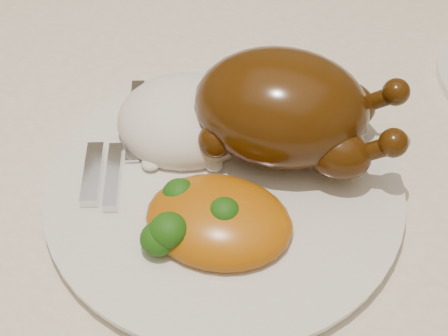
% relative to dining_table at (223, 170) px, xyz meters
% --- Properties ---
extents(dining_table, '(1.60, 0.90, 0.76)m').
position_rel_dining_table_xyz_m(dining_table, '(0.00, 0.00, 0.00)').
color(dining_table, brown).
rests_on(dining_table, floor).
extents(tablecloth, '(1.73, 1.03, 0.18)m').
position_rel_dining_table_xyz_m(tablecloth, '(0.00, 0.00, 0.07)').
color(tablecloth, white).
rests_on(tablecloth, dining_table).
extents(dinner_plate, '(0.39, 0.39, 0.01)m').
position_rel_dining_table_xyz_m(dinner_plate, '(0.05, -0.11, 0.11)').
color(dinner_plate, silver).
rests_on(dinner_plate, tablecloth).
extents(roast_chicken, '(0.20, 0.14, 0.10)m').
position_rel_dining_table_xyz_m(roast_chicken, '(0.08, -0.04, 0.16)').
color(roast_chicken, '#452407').
rests_on(roast_chicken, dinner_plate).
extents(rice_mound, '(0.16, 0.15, 0.07)m').
position_rel_dining_table_xyz_m(rice_mound, '(-0.01, -0.06, 0.13)').
color(rice_mound, white).
rests_on(rice_mound, dinner_plate).
extents(mac_and_cheese, '(0.14, 0.11, 0.05)m').
position_rel_dining_table_xyz_m(mac_and_cheese, '(0.06, -0.15, 0.13)').
color(mac_and_cheese, '#BF740C').
rests_on(mac_and_cheese, dinner_plate).
extents(cutlery, '(0.07, 0.16, 0.01)m').
position_rel_dining_table_xyz_m(cutlery, '(-0.05, -0.12, 0.12)').
color(cutlery, silver).
rests_on(cutlery, dinner_plate).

